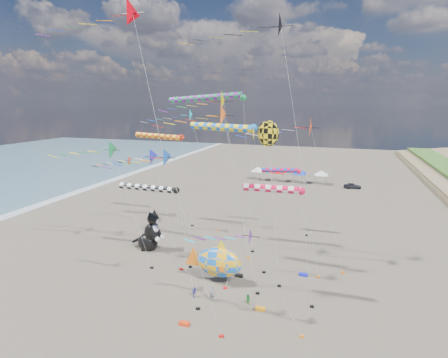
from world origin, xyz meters
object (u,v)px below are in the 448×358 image
at_px(person_adult, 212,293).
at_px(child_blue, 194,292).
at_px(child_green, 248,299).
at_px(cat_inflatable, 149,230).
at_px(fish_inflatable, 219,262).
at_px(parked_car, 352,186).

xyz_separation_m(person_adult, child_blue, (-1.89, -0.01, -0.22)).
bearing_deg(child_green, cat_inflatable, 175.08).
height_order(fish_inflatable, child_green, fish_inflatable).
xyz_separation_m(cat_inflatable, person_adult, (11.83, -8.71, -1.96)).
bearing_deg(child_green, person_adult, -149.52).
xyz_separation_m(child_green, child_blue, (-5.36, -0.43, 0.02)).
distance_m(person_adult, child_green, 3.51).
relative_size(person_adult, child_green, 1.46).
bearing_deg(fish_inflatable, parked_car, 73.12).
height_order(child_green, parked_car, parked_car).
distance_m(cat_inflatable, child_blue, 13.41).
height_order(person_adult, parked_car, person_adult).
xyz_separation_m(cat_inflatable, parked_car, (25.99, 43.21, -2.10)).
height_order(fish_inflatable, child_blue, fish_inflatable).
height_order(cat_inflatable, child_green, cat_inflatable).
bearing_deg(parked_car, fish_inflatable, 153.96).
relative_size(child_green, child_blue, 0.96).
xyz_separation_m(cat_inflatable, fish_inflatable, (11.29, -5.23, -0.37)).
relative_size(person_adult, parked_car, 0.42).
height_order(cat_inflatable, child_blue, cat_inflatable).
relative_size(fish_inflatable, child_blue, 5.88).
xyz_separation_m(cat_inflatable, child_green, (15.31, -8.28, -2.20)).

